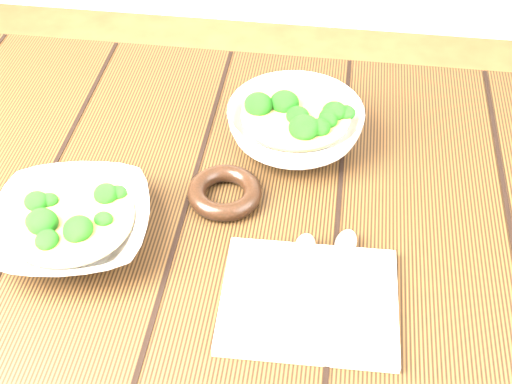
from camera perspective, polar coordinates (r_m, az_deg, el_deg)
The scene contains 7 objects.
table at distance 1.01m, azimuth -4.33°, elevation -7.05°, with size 1.20×0.80×0.75m.
soup_bowl_front at distance 0.91m, azimuth -14.47°, elevation -2.58°, with size 0.23×0.23×0.06m.
soup_bowl_back at distance 1.02m, azimuth 3.14°, elevation 5.37°, with size 0.20×0.20×0.07m.
trivet at distance 0.94m, azimuth -2.52°, elevation -0.03°, with size 0.10×0.10×0.02m, color black.
napkin at distance 0.83m, azimuth 4.26°, elevation -8.65°, with size 0.20×0.17×0.01m, color beige.
spoon_left at distance 0.85m, azimuth 3.64°, elevation -6.09°, with size 0.03×0.17×0.01m.
spoon_right at distance 0.86m, azimuth 6.74°, elevation -5.64°, with size 0.04×0.17×0.01m.
Camera 1 is at (0.16, -0.62, 1.42)m, focal length 50.00 mm.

